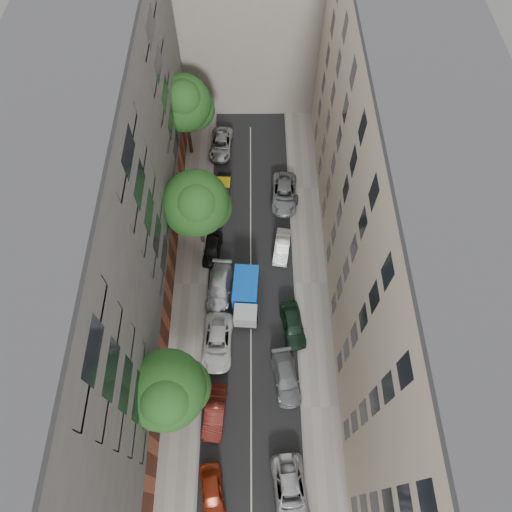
{
  "coord_description": "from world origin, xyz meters",
  "views": [
    {
      "loc": [
        0.33,
        -18.7,
        37.31
      ],
      "look_at": [
        0.47,
        -0.52,
        6.0
      ],
      "focal_mm": 32.0,
      "sensor_mm": 36.0,
      "label": 1
    }
  ],
  "objects_px": {
    "car_left_5": "(223,189)",
    "lamp_post": "(182,364)",
    "car_left_2": "(217,342)",
    "car_right_2": "(293,325)",
    "tree_far": "(184,105)",
    "car_left_1": "(215,412)",
    "pedestrian": "(296,200)",
    "car_left_3": "(219,288)",
    "tree_near": "(168,392)",
    "tarp_truck": "(246,296)",
    "car_right_0": "(290,492)",
    "car_right_1": "(286,378)",
    "tree_mid": "(197,205)",
    "car_left_4": "(212,249)",
    "car_right_4": "(284,194)",
    "car_left_0": "(212,493)",
    "car_left_6": "(221,144)",
    "car_right_3": "(282,247)"
  },
  "relations": [
    {
      "from": "car_right_0",
      "to": "pedestrian",
      "type": "bearing_deg",
      "value": 80.24
    },
    {
      "from": "car_left_0",
      "to": "car_left_4",
      "type": "distance_m",
      "value": 20.42
    },
    {
      "from": "car_left_6",
      "to": "lamp_post",
      "type": "height_order",
      "value": "lamp_post"
    },
    {
      "from": "car_left_2",
      "to": "car_right_2",
      "type": "xyz_separation_m",
      "value": [
        6.4,
        1.5,
        0.0
      ]
    },
    {
      "from": "car_left_0",
      "to": "tree_mid",
      "type": "relative_size",
      "value": 0.45
    },
    {
      "from": "car_left_4",
      "to": "car_right_4",
      "type": "bearing_deg",
      "value": 48.55
    },
    {
      "from": "car_right_0",
      "to": "car_right_4",
      "type": "height_order",
      "value": "car_right_4"
    },
    {
      "from": "car_left_1",
      "to": "car_left_6",
      "type": "xyz_separation_m",
      "value": [
        -0.38,
        28.0,
        -0.03
      ]
    },
    {
      "from": "tarp_truck",
      "to": "car_right_1",
      "type": "distance_m",
      "value": 7.77
    },
    {
      "from": "tree_near",
      "to": "lamp_post",
      "type": "distance_m",
      "value": 3.47
    },
    {
      "from": "car_left_3",
      "to": "car_left_4",
      "type": "relative_size",
      "value": 1.31
    },
    {
      "from": "car_left_3",
      "to": "tree_mid",
      "type": "bearing_deg",
      "value": 113.53
    },
    {
      "from": "car_left_2",
      "to": "car_left_5",
      "type": "distance_m",
      "value": 16.31
    },
    {
      "from": "car_left_0",
      "to": "car_right_1",
      "type": "height_order",
      "value": "car_left_0"
    },
    {
      "from": "car_left_2",
      "to": "tree_near",
      "type": "xyz_separation_m",
      "value": [
        -2.8,
        -5.31,
        5.25
      ]
    },
    {
      "from": "car_left_5",
      "to": "lamp_post",
      "type": "height_order",
      "value": "lamp_post"
    },
    {
      "from": "car_left_0",
      "to": "car_left_6",
      "type": "relative_size",
      "value": 0.82
    },
    {
      "from": "car_left_0",
      "to": "car_left_5",
      "type": "bearing_deg",
      "value": 81.13
    },
    {
      "from": "car_left_2",
      "to": "tree_mid",
      "type": "xyz_separation_m",
      "value": [
        -1.7,
        10.32,
        5.23
      ]
    },
    {
      "from": "car_right_4",
      "to": "tree_near",
      "type": "distance_m",
      "value": 23.35
    },
    {
      "from": "pedestrian",
      "to": "car_left_5",
      "type": "bearing_deg",
      "value": -35.45
    },
    {
      "from": "car_right_3",
      "to": "pedestrian",
      "type": "distance_m",
      "value": 5.36
    },
    {
      "from": "car_right_1",
      "to": "car_right_3",
      "type": "relative_size",
      "value": 1.21
    },
    {
      "from": "car_left_2",
      "to": "pedestrian",
      "type": "relative_size",
      "value": 2.99
    },
    {
      "from": "tarp_truck",
      "to": "car_left_2",
      "type": "bearing_deg",
      "value": -116.49
    },
    {
      "from": "car_left_0",
      "to": "car_left_1",
      "type": "bearing_deg",
      "value": 81.13
    },
    {
      "from": "car_left_2",
      "to": "car_left_3",
      "type": "distance_m",
      "value": 5.1
    },
    {
      "from": "car_left_4",
      "to": "car_right_2",
      "type": "distance_m",
      "value": 10.55
    },
    {
      "from": "car_left_4",
      "to": "tree_far",
      "type": "relative_size",
      "value": 0.4
    },
    {
      "from": "tree_near",
      "to": "car_left_6",
      "type": "bearing_deg",
      "value": 85.0
    },
    {
      "from": "car_left_0",
      "to": "car_right_4",
      "type": "relative_size",
      "value": 0.75
    },
    {
      "from": "car_left_2",
      "to": "car_left_6",
      "type": "height_order",
      "value": "car_left_2"
    },
    {
      "from": "car_right_3",
      "to": "car_right_4",
      "type": "bearing_deg",
      "value": 94.9
    },
    {
      "from": "car_right_1",
      "to": "tree_near",
      "type": "height_order",
      "value": "tree_near"
    },
    {
      "from": "car_right_0",
      "to": "tree_near",
      "type": "xyz_separation_m",
      "value": [
        -8.4,
        5.89,
        5.26
      ]
    },
    {
      "from": "lamp_post",
      "to": "car_left_4",
      "type": "bearing_deg",
      "value": 82.61
    },
    {
      "from": "car_left_0",
      "to": "tree_near",
      "type": "height_order",
      "value": "tree_near"
    },
    {
      "from": "car_right_2",
      "to": "car_right_1",
      "type": "bearing_deg",
      "value": -108.28
    },
    {
      "from": "car_left_0",
      "to": "car_left_1",
      "type": "height_order",
      "value": "car_left_1"
    },
    {
      "from": "car_left_0",
      "to": "tree_mid",
      "type": "distance_m",
      "value": 22.22
    },
    {
      "from": "car_left_3",
      "to": "car_right_0",
      "type": "relative_size",
      "value": 0.98
    },
    {
      "from": "car_left_6",
      "to": "car_right_0",
      "type": "xyz_separation_m",
      "value": [
        5.98,
        -33.6,
        0.04
      ]
    },
    {
      "from": "car_left_4",
      "to": "car_right_1",
      "type": "distance_m",
      "value": 13.79
    },
    {
      "from": "car_left_1",
      "to": "pedestrian",
      "type": "relative_size",
      "value": 2.46
    },
    {
      "from": "lamp_post",
      "to": "tree_near",
      "type": "bearing_deg",
      "value": -99.95
    },
    {
      "from": "car_left_3",
      "to": "tree_near",
      "type": "xyz_separation_m",
      "value": [
        -2.8,
        -10.41,
        5.24
      ]
    },
    {
      "from": "car_left_3",
      "to": "car_left_5",
      "type": "height_order",
      "value": "car_left_3"
    },
    {
      "from": "car_left_5",
      "to": "car_right_0",
      "type": "height_order",
      "value": "car_right_0"
    },
    {
      "from": "tree_far",
      "to": "lamp_post",
      "type": "relative_size",
      "value": 1.68
    },
    {
      "from": "car_right_3",
      "to": "car_left_4",
      "type": "bearing_deg",
      "value": -169.43
    }
  ]
}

